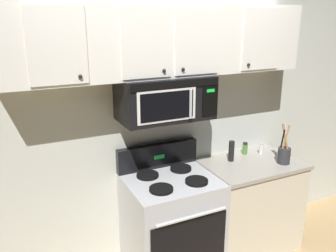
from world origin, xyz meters
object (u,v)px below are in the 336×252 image
(stove_range, at_px, (171,224))
(utensil_crock_charcoal, at_px, (284,153))
(pepper_mill, at_px, (231,151))
(salt_shaker, at_px, (261,149))
(over_range_microwave, at_px, (165,98))
(spice_jar, at_px, (245,148))

(stove_range, relative_size, utensil_crock_charcoal, 2.90)
(pepper_mill, bearing_deg, salt_shaker, 1.97)
(utensil_crock_charcoal, distance_m, pepper_mill, 0.48)
(utensil_crock_charcoal, bearing_deg, pepper_mill, 147.68)
(over_range_microwave, relative_size, spice_jar, 6.39)
(salt_shaker, relative_size, pepper_mill, 0.57)
(utensil_crock_charcoal, height_order, pepper_mill, utensil_crock_charcoal)
(salt_shaker, bearing_deg, utensil_crock_charcoal, -82.00)
(salt_shaker, distance_m, pepper_mill, 0.37)
(stove_range, distance_m, salt_shaker, 1.17)
(stove_range, xyz_separation_m, pepper_mill, (0.68, 0.11, 0.53))
(utensil_crock_charcoal, relative_size, pepper_mill, 1.97)
(salt_shaker, xyz_separation_m, spice_jar, (-0.14, 0.07, 0.00))
(salt_shaker, height_order, pepper_mill, pepper_mill)
(over_range_microwave, bearing_deg, pepper_mill, -0.42)
(stove_range, xyz_separation_m, over_range_microwave, (-0.00, 0.12, 1.11))
(stove_range, bearing_deg, spice_jar, 12.11)
(spice_jar, bearing_deg, utensil_crock_charcoal, -61.95)
(over_range_microwave, relative_size, pepper_mill, 3.87)
(utensil_crock_charcoal, distance_m, spice_jar, 0.39)
(stove_range, bearing_deg, pepper_mill, 9.26)
(over_range_microwave, bearing_deg, utensil_crock_charcoal, -13.54)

